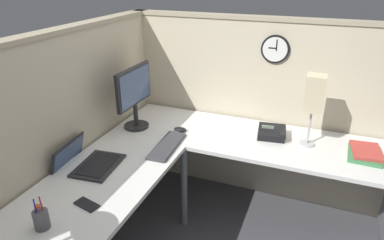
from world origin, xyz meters
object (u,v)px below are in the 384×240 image
Objects in this scene: pen_cup at (41,219)px; office_phone at (272,133)px; laptop at (85,161)px; book_stack at (365,153)px; monitor at (134,93)px; wall_clock at (275,49)px; cell_phone at (87,204)px; computer_mouse at (180,129)px; desk_lamp_paper at (314,96)px; keyboard at (167,146)px.

pen_cup is 0.79× the size of office_phone.
book_stack is (0.80, -1.74, -0.00)m from laptop.
pen_cup is at bearing -172.79° from monitor.
wall_clock reaches higher than monitor.
laptop is at bearing 50.96° from cell_phone.
desk_lamp_paper is at bearing -81.53° from computer_mouse.
office_phone is 0.43× the size of desk_lamp_paper.
cell_phone is (-0.35, -0.27, -0.02)m from laptop.
book_stack is 0.56× the size of desk_lamp_paper.
monitor reaches higher than cell_phone.
pen_cup reaches higher than book_stack.
pen_cup is 0.34× the size of desk_lamp_paper.
keyboard is at bearing -44.39° from laptop.
laptop is 0.78× the size of desk_lamp_paper.
laptop reaches higher than office_phone.
wall_clock reaches higher than desk_lamp_paper.
monitor is at bearing 26.91° from cell_phone.
keyboard is 4.13× the size of computer_mouse.
desk_lamp_paper is at bearing -29.61° from cell_phone.
laptop is 1.63m from wall_clock.
computer_mouse is 1.35m from book_stack.
pen_cup is at bearing 131.52° from book_stack.
desk_lamp_paper reaches higher than cell_phone.
office_phone is at bearing -164.43° from wall_clock.
keyboard is 0.81× the size of desk_lamp_paper.
desk_lamp_paper is (0.14, -0.96, 0.37)m from computer_mouse.
wall_clock reaches higher than pen_cup.
desk_lamp_paper is (0.20, -1.32, 0.09)m from monitor.
monitor is 1.15m from wall_clock.
office_phone is 1.04× the size of wall_clock.
computer_mouse is 0.47× the size of wall_clock.
desk_lamp_paper is at bearing -69.09° from keyboard.
laptop reaches higher than book_stack.
cell_phone is at bearing -23.13° from pen_cup.
keyboard is 1.10m from desk_lamp_paper.
laptop is at bearing 17.28° from pen_cup.
office_phone is (0.22, -1.06, -0.26)m from monitor.
pen_cup reaches higher than laptop.
wall_clock is at bearing -13.50° from cell_phone.
keyboard is at bearing -120.29° from monitor.
book_stack is 1.35× the size of wall_clock.
pen_cup is (-0.57, -0.18, 0.03)m from laptop.
cell_phone is 0.27× the size of desk_lamp_paper.
desk_lamp_paper is (1.40, -1.17, 0.33)m from pen_cup.
monitor is 2.27× the size of wall_clock.
laptop is at bearing 150.41° from computer_mouse.
cell_phone is 0.63× the size of office_phone.
monitor reaches higher than office_phone.
keyboard is 1.12m from wall_clock.
monitor is at bearing 95.73° from book_stack.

